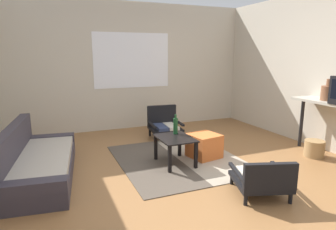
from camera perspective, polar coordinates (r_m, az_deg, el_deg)
name	(u,v)px	position (r m, az deg, el deg)	size (l,w,h in m)	color
ground_plane	(196,178)	(4.02, 5.53, -12.17)	(7.80, 7.80, 0.00)	olive
far_wall_with_window	(132,67)	(6.54, -7.10, 9.30)	(5.60, 0.13, 2.70)	beige
side_wall_right	(330,71)	(5.66, 28.99, 7.52)	(0.12, 6.60, 2.70)	beige
area_rug	(179,159)	(4.66, 2.05, -8.59)	(1.82, 2.09, 0.01)	#4C4238
couch	(36,163)	(4.33, -24.31, -8.43)	(1.04, 2.09, 0.70)	#38333D
coffee_table	(175,143)	(4.38, 1.38, -5.41)	(0.49, 0.64, 0.42)	black
armchair_by_window	(164,123)	(5.81, -0.75, -1.64)	(0.64, 0.60, 0.61)	black
armchair_striped_foreground	(262,179)	(3.64, 17.82, -11.66)	(0.76, 0.77, 0.48)	black
ottoman_orange	(204,146)	(4.74, 7.02, -5.97)	(0.44, 0.44, 0.38)	#D1662D
clay_vase	(329,92)	(5.32, 28.75, 3.86)	(0.23, 0.23, 0.34)	brown
glass_bottle	(176,126)	(4.52, 1.48, -2.08)	(0.07, 0.07, 0.30)	#194723
wicker_basket	(314,149)	(5.31, 26.52, -5.85)	(0.31, 0.31, 0.27)	#9E7A4C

